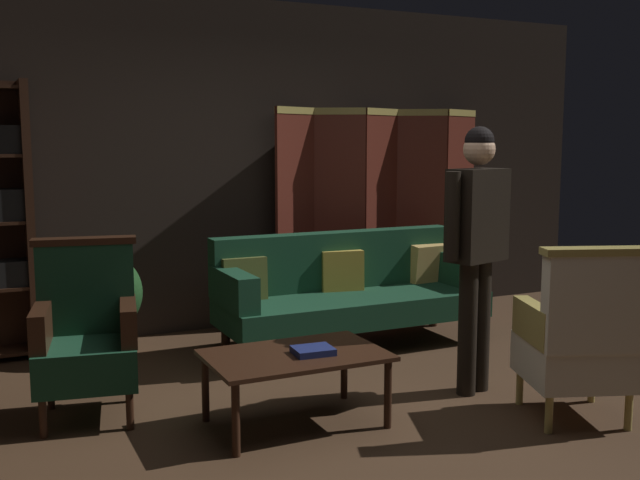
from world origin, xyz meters
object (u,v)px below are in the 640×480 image
armchair_gilt_accent (579,339)px  armchair_wing_left (87,334)px  coffee_table (295,361)px  potted_plant (110,300)px  book_navy_cloth (313,351)px  folding_screen (381,210)px  standing_figure (477,235)px  velvet_couch (347,288)px

armchair_gilt_accent → armchair_wing_left: 2.85m
coffee_table → armchair_wing_left: 1.24m
potted_plant → book_navy_cloth: (0.81, -1.85, -0.00)m
folding_screen → armchair_gilt_accent: 2.81m
folding_screen → standing_figure: bearing=-103.6°
armchair_gilt_accent → potted_plant: 3.29m
armchair_gilt_accent → standing_figure: 0.89m
armchair_gilt_accent → potted_plant: bearing=132.3°
armchair_wing_left → book_navy_cloth: bearing=-32.5°
coffee_table → armchair_gilt_accent: armchair_gilt_accent is taller
potted_plant → book_navy_cloth: potted_plant is taller
standing_figure → book_navy_cloth: standing_figure is taller
coffee_table → potted_plant: bearing=112.0°
folding_screen → potted_plant: (-2.48, -0.31, -0.54)m
standing_figure → potted_plant: bearing=138.2°
folding_screen → standing_figure: size_ratio=1.22×
folding_screen → potted_plant: 2.56m
book_navy_cloth → standing_figure: bearing=4.0°
standing_figure → potted_plant: standing_figure is taller
armchair_gilt_accent → book_navy_cloth: bearing=157.4°
coffee_table → velvet_couch: bearing=52.8°
velvet_couch → coffee_table: size_ratio=2.12×
velvet_couch → coffee_table: bearing=-127.2°
armchair_wing_left → potted_plant: (0.32, 1.13, -0.05)m
folding_screen → armchair_gilt_accent: folding_screen is taller
potted_plant → book_navy_cloth: 2.02m
coffee_table → book_navy_cloth: book_navy_cloth is taller
armchair_gilt_accent → book_navy_cloth: size_ratio=4.72×
folding_screen → armchair_wing_left: 3.20m
armchair_gilt_accent → coffee_table: bearing=156.6°
velvet_couch → armchair_gilt_accent: 2.07m
armchair_wing_left → potted_plant: size_ratio=1.35×
folding_screen → coffee_table: 2.81m
velvet_couch → potted_plant: bearing=166.9°
coffee_table → armchair_wing_left: armchair_wing_left is taller
armchair_wing_left → velvet_couch: bearing=19.0°
book_navy_cloth → folding_screen: bearing=52.2°
coffee_table → potted_plant: size_ratio=1.30×
armchair_wing_left → book_navy_cloth: size_ratio=4.72×
velvet_couch → armchair_wing_left: (-2.09, -0.72, 0.04)m
folding_screen → velvet_couch: bearing=-134.6°
folding_screen → armchair_gilt_accent: size_ratio=2.00×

